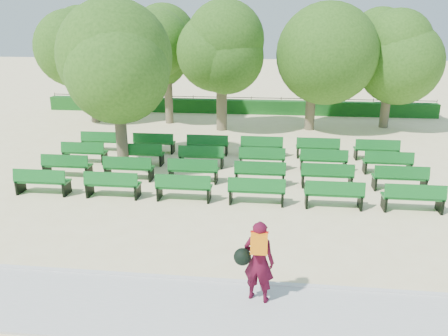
# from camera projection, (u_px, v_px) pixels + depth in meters

# --- Properties ---
(ground) EXTENTS (120.00, 120.00, 0.00)m
(ground) POSITION_uv_depth(u_px,v_px,m) (203.00, 187.00, 16.32)
(ground) COLOR beige
(paving) EXTENTS (30.00, 2.20, 0.06)m
(paving) POSITION_uv_depth(u_px,v_px,m) (148.00, 308.00, 9.34)
(paving) COLOR beige
(paving) RESTS_ON ground
(curb) EXTENTS (30.00, 0.12, 0.10)m
(curb) POSITION_uv_depth(u_px,v_px,m) (162.00, 277.00, 10.42)
(curb) COLOR silver
(curb) RESTS_ON ground
(hedge) EXTENTS (26.00, 0.70, 0.90)m
(hedge) POSITION_uv_depth(u_px,v_px,m) (236.00, 107.00, 29.37)
(hedge) COLOR #145118
(hedge) RESTS_ON ground
(fence) EXTENTS (26.00, 0.10, 1.02)m
(fence) POSITION_uv_depth(u_px,v_px,m) (237.00, 112.00, 29.89)
(fence) COLOR black
(fence) RESTS_ON ground
(tree_line) EXTENTS (21.80, 6.80, 7.04)m
(tree_line) POSITION_uv_depth(u_px,v_px,m) (230.00, 126.00, 25.74)
(tree_line) COLOR #2F5D18
(tree_line) RESTS_ON ground
(bench_array) EXTENTS (1.92, 0.62, 1.21)m
(bench_array) POSITION_uv_depth(u_px,v_px,m) (228.00, 172.00, 17.56)
(bench_array) COLOR #105F1E
(bench_array) RESTS_ON ground
(tree_among) EXTENTS (4.54, 4.54, 6.56)m
(tree_among) POSITION_uv_depth(u_px,v_px,m) (116.00, 58.00, 17.22)
(tree_among) COLOR brown
(tree_among) RESTS_ON ground
(person) EXTENTS (0.92, 0.62, 1.87)m
(person) POSITION_uv_depth(u_px,v_px,m) (258.00, 260.00, 9.28)
(person) COLOR #45091E
(person) RESTS_ON ground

